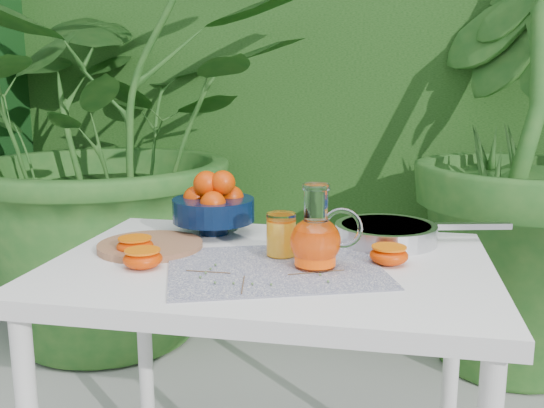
% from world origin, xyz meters
% --- Properties ---
extents(hedge_backdrop, '(8.00, 1.65, 2.50)m').
position_xyz_m(hedge_backdrop, '(0.06, 2.06, 1.19)').
color(hedge_backdrop, '#153F12').
rests_on(hedge_backdrop, ground).
extents(potted_plant_left, '(2.61, 2.61, 1.92)m').
position_xyz_m(potted_plant_left, '(-0.89, 1.13, 0.96)').
color(potted_plant_left, '#225A1F').
rests_on(potted_plant_left, ground).
extents(potted_plant_right, '(2.14, 2.14, 1.92)m').
position_xyz_m(potted_plant_right, '(0.81, 1.21, 0.96)').
color(potted_plant_right, '#225A1F').
rests_on(potted_plant_right, ground).
extents(white_table, '(1.00, 0.70, 0.75)m').
position_xyz_m(white_table, '(0.05, -0.07, 0.67)').
color(white_table, white).
rests_on(white_table, ground).
extents(placemat, '(0.56, 0.50, 0.00)m').
position_xyz_m(placemat, '(0.07, -0.12, 0.75)').
color(placemat, '#0C1344').
rests_on(placemat, white_table).
extents(cutting_board, '(0.34, 0.34, 0.02)m').
position_xyz_m(cutting_board, '(-0.26, -0.03, 0.76)').
color(cutting_board, '#A66F4B').
rests_on(cutting_board, white_table).
extents(fruit_bowl, '(0.27, 0.27, 0.17)m').
position_xyz_m(fruit_bowl, '(-0.15, 0.16, 0.83)').
color(fruit_bowl, black).
rests_on(fruit_bowl, white_table).
extents(juice_pitcher, '(0.16, 0.12, 0.19)m').
position_xyz_m(juice_pitcher, '(0.16, -0.10, 0.82)').
color(juice_pitcher, white).
rests_on(juice_pitcher, white_table).
extents(juice_tumbler, '(0.08, 0.08, 0.10)m').
position_xyz_m(juice_tumbler, '(0.07, -0.03, 0.80)').
color(juice_tumbler, white).
rests_on(juice_tumbler, white_table).
extents(saute_pan, '(0.47, 0.31, 0.05)m').
position_xyz_m(saute_pan, '(0.31, 0.15, 0.78)').
color(saute_pan, silver).
rests_on(saute_pan, white_table).
extents(orange_halves, '(0.71, 0.25, 0.04)m').
position_xyz_m(orange_halves, '(-0.06, -0.09, 0.77)').
color(orange_halves, '#E25202').
rests_on(orange_halves, white_table).
extents(thyme_sprigs, '(0.34, 0.23, 0.01)m').
position_xyz_m(thyme_sprigs, '(0.05, -0.19, 0.76)').
color(thyme_sprigs, brown).
rests_on(thyme_sprigs, white_table).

